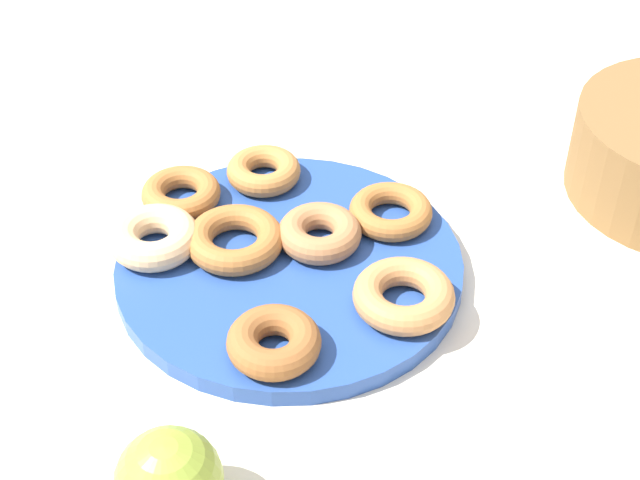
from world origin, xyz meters
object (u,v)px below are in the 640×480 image
Objects in this scene: donut_0 at (264,171)px; donut_3 at (154,237)px; donut_1 at (404,296)px; donut_4 at (274,342)px; donut_5 at (391,211)px; donut_6 at (181,193)px; donut_7 at (235,239)px; donut_2 at (320,233)px; donut_plate at (289,266)px.

donut_3 is at bearing -26.97° from donut_0.
donut_0 is at bearing -129.99° from donut_1.
donut_4 reaches higher than donut_5.
donut_3 is 0.07m from donut_6.
donut_6 is (-0.17, -0.15, -0.00)m from donut_4.
donut_4 is at bearing -16.24° from donut_5.
donut_4 is 0.86× the size of donut_7.
donut_2 and donut_4 have the same top height.
donut_3 is (0.05, -0.15, 0.00)m from donut_2.
donut_7 is (0.03, -0.08, -0.00)m from donut_2.
donut_2 is 1.00× the size of donut_4.
donut_4 is 1.01× the size of donut_6.
donut_5 is at bearing 132.20° from donut_2.
donut_4 is (0.08, -0.09, 0.00)m from donut_1.
donut_3 is (-0.02, -0.24, 0.00)m from donut_1.
donut_plate is 3.81× the size of donut_3.
donut_1 reaches higher than donut_5.
donut_7 is (0.08, -0.13, 0.00)m from donut_5.
donut_2 is at bearing 142.54° from donut_plate.
donut_4 is at bearing -48.40° from donut_1.
donut_4 reaches higher than donut_6.
donut_2 is 0.08m from donut_7.
donut_4 is 0.23m from donut_6.
donut_7 reaches higher than donut_6.
donut_4 is at bearing 32.22° from donut_7.
donut_1 is at bearing 50.01° from donut_0.
donut_1 is at bearing 86.16° from donut_3.
donut_7 reaches higher than donut_plate.
donut_plate is 0.12m from donut_5.
donut_6 is at bearing -110.22° from donut_1.
donut_0 is 0.12m from donut_2.
donut_2 is 0.08m from donut_5.
donut_1 is 1.06× the size of donut_3.
donut_0 is 0.93× the size of donut_5.
donut_1 is (0.04, 0.12, 0.02)m from donut_plate.
donut_plate is 0.12m from donut_1.
donut_7 is (0.05, 0.08, 0.00)m from donut_6.
donut_4 is (0.15, -0.00, 0.00)m from donut_2.
donut_7 is (-0.12, -0.08, -0.00)m from donut_4.
donut_1 is 1.11× the size of donut_5.
donut_5 is (0.03, 0.14, -0.00)m from donut_0.
donut_0 is 0.96× the size of donut_4.
donut_6 is (-0.05, -0.13, 0.02)m from donut_plate.
donut_plate is 4.10× the size of donut_2.
donut_1 reaches higher than donut_6.
donut_1 is at bearing 73.07° from donut_plate.
donut_3 is at bearing -64.17° from donut_5.
donut_5 is (-0.05, 0.06, -0.00)m from donut_2.
donut_6 is (-0.07, -0.00, -0.00)m from donut_3.
donut_0 is 0.23m from donut_1.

